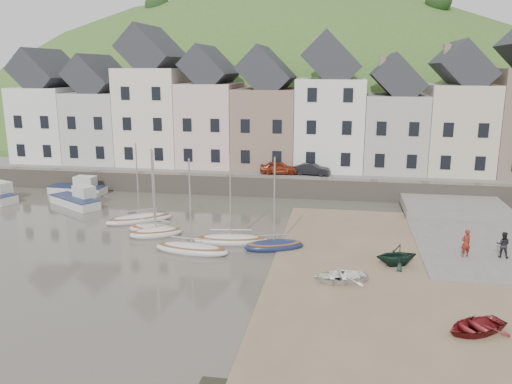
% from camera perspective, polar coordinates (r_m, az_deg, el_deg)
% --- Properties ---
extents(ground, '(160.00, 160.00, 0.00)m').
position_cam_1_polar(ground, '(31.76, -1.84, -7.77)').
color(ground, '#474238').
rests_on(ground, ground).
extents(quay_land, '(90.00, 30.00, 1.50)m').
position_cam_1_polar(quay_land, '(62.22, 4.05, 3.49)').
color(quay_land, '#3D5D25').
rests_on(quay_land, ground).
extents(quay_street, '(70.00, 7.00, 0.10)m').
position_cam_1_polar(quay_street, '(50.84, 2.76, 2.17)').
color(quay_street, slate).
rests_on(quay_street, quay_land).
extents(seawall, '(70.00, 1.20, 1.80)m').
position_cam_1_polar(seawall, '(47.58, 2.23, 0.58)').
color(seawall, slate).
rests_on(seawall, ground).
extents(beach, '(18.00, 26.00, 0.06)m').
position_cam_1_polar(beach, '(31.58, 18.35, -8.56)').
color(beach, '#786049').
rests_on(beach, ground).
extents(slipway, '(8.00, 18.00, 0.12)m').
position_cam_1_polar(slipway, '(39.76, 22.42, -4.31)').
color(slipway, slate).
rests_on(slipway, ground).
extents(hillside, '(134.40, 84.00, 84.00)m').
position_cam_1_polar(hillside, '(94.39, 2.54, -4.75)').
color(hillside, '#3D5D25').
rests_on(hillside, ground).
extents(townhouse_terrace, '(61.05, 8.00, 13.93)m').
position_cam_1_polar(townhouse_terrace, '(53.32, 5.19, 8.92)').
color(townhouse_terrace, silver).
rests_on(townhouse_terrace, quay_land).
extents(sailboat_0, '(5.09, 4.10, 6.32)m').
position_cam_1_polar(sailboat_0, '(40.75, -12.70, -2.89)').
color(sailboat_0, silver).
rests_on(sailboat_0, ground).
extents(sailboat_1, '(3.99, 2.99, 6.32)m').
position_cam_1_polar(sailboat_1, '(37.18, -10.92, -4.37)').
color(sailboat_1, silver).
rests_on(sailboat_1, ground).
extents(sailboat_2, '(4.19, 1.96, 6.32)m').
position_cam_1_polar(sailboat_2, '(37.91, -11.09, -4.04)').
color(sailboat_2, beige).
rests_on(sailboat_2, ground).
extents(sailboat_3, '(5.18, 2.20, 6.32)m').
position_cam_1_polar(sailboat_3, '(35.05, -2.79, -5.26)').
color(sailboat_3, silver).
rests_on(sailboat_3, ground).
extents(sailboat_4, '(5.13, 2.04, 6.32)m').
position_cam_1_polar(sailboat_4, '(33.57, -7.11, -6.21)').
color(sailboat_4, silver).
rests_on(sailboat_4, ground).
extents(sailboat_5, '(4.22, 2.71, 6.32)m').
position_cam_1_polar(sailboat_5, '(33.94, 1.99, -5.88)').
color(sailboat_5, '#162045').
rests_on(sailboat_5, ground).
extents(motorboat_0, '(5.55, 4.33, 1.70)m').
position_cam_1_polar(motorboat_0, '(46.90, -19.12, -0.75)').
color(motorboat_0, silver).
rests_on(motorboat_0, ground).
extents(motorboat_2, '(5.43, 2.05, 1.70)m').
position_cam_1_polar(motorboat_2, '(51.29, -18.87, 0.44)').
color(motorboat_2, silver).
rests_on(motorboat_2, ground).
extents(rowboat_white, '(3.47, 2.90, 0.62)m').
position_cam_1_polar(rowboat_white, '(29.18, 9.21, -9.15)').
color(rowboat_white, white).
rests_on(rowboat_white, beach).
extents(rowboat_green, '(3.09, 2.88, 1.32)m').
position_cam_1_polar(rowboat_green, '(32.02, 15.21, -6.71)').
color(rowboat_green, black).
rests_on(rowboat_green, beach).
extents(rowboat_red, '(3.61, 3.35, 0.61)m').
position_cam_1_polar(rowboat_red, '(25.63, 23.00, -13.45)').
color(rowboat_red, maroon).
rests_on(rowboat_red, beach).
extents(person_red, '(0.75, 0.65, 1.75)m').
position_cam_1_polar(person_red, '(34.61, 22.11, -5.24)').
color(person_red, maroon).
rests_on(person_red, slipway).
extents(person_dark, '(0.94, 0.82, 1.64)m').
position_cam_1_polar(person_dark, '(35.42, 25.56, -5.25)').
color(person_dark, black).
rests_on(person_dark, slipway).
extents(car_left, '(3.76, 1.80, 1.24)m').
position_cam_1_polar(car_left, '(49.74, 2.54, 2.70)').
color(car_left, maroon).
rests_on(car_left, quay_street).
extents(car_right, '(3.56, 1.69, 1.13)m').
position_cam_1_polar(car_right, '(49.47, 6.18, 2.51)').
color(car_right, black).
rests_on(car_right, quay_street).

